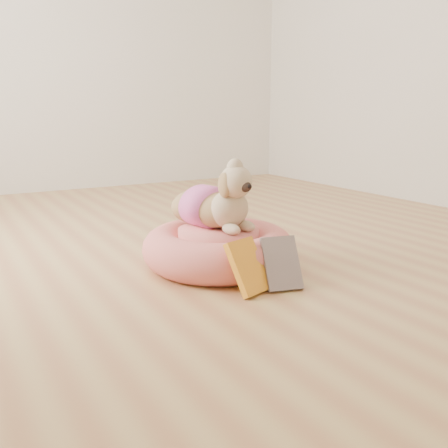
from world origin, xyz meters
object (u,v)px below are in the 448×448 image
dog (216,192)px  book_white (282,263)px  pet_bed (218,248)px  book_yellow (248,267)px

dog → book_white: dog is taller
dog → book_white: (0.08, -0.39, -0.24)m
pet_bed → book_white: bearing=-77.3°
dog → book_white: bearing=-90.9°
dog → book_yellow: bearing=-112.6°
dog → book_yellow: 0.45m
book_white → book_yellow: bearing=-173.4°
book_white → dog: bearing=116.3°
pet_bed → dog: dog is taller
dog → book_yellow: (-0.07, -0.37, -0.24)m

